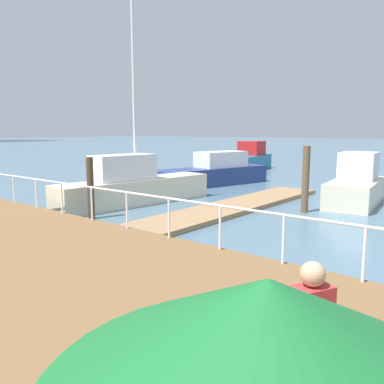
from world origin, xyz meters
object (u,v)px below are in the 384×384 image
moored_boat_1 (249,159)px  moored_boat_2 (133,186)px  patio_umbrella (267,336)px  moored_boat_3 (356,185)px  moored_boat_0 (214,172)px  pedestrian_1 (309,350)px

moored_boat_1 → moored_boat_2: (-16.52, -4.21, -0.04)m
moored_boat_1 → patio_umbrella: size_ratio=2.60×
patio_umbrella → moored_boat_3: bearing=15.7°
moored_boat_2 → moored_boat_3: size_ratio=1.79×
moored_boat_1 → patio_umbrella: (-26.88, -16.29, 1.55)m
moored_boat_1 → moored_boat_2: bearing=-165.7°
moored_boat_0 → moored_boat_3: moored_boat_3 is taller
moored_boat_1 → moored_boat_0: bearing=-160.8°
moored_boat_2 → pedestrian_1: (-8.46, -11.50, 0.45)m
moored_boat_0 → moored_boat_2: bearing=-172.2°
moored_boat_0 → pedestrian_1: size_ratio=4.53×
moored_boat_0 → pedestrian_1: pedestrian_1 is taller
moored_boat_2 → patio_umbrella: (-10.36, -12.08, 1.59)m
moored_boat_3 → patio_umbrella: patio_umbrella is taller
moored_boat_0 → patio_umbrella: size_ratio=3.40×
moored_boat_2 → pedestrian_1: 14.28m
moored_boat_0 → moored_boat_3: bearing=-97.8°
patio_umbrella → pedestrian_1: patio_umbrella is taller
moored_boat_0 → moored_boat_2: (-7.32, -1.00, 0.09)m
moored_boat_3 → pedestrian_1: (-14.62, -4.06, 0.45)m
moored_boat_1 → moored_boat_3: 15.59m
moored_boat_0 → moored_boat_1: moored_boat_1 is taller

